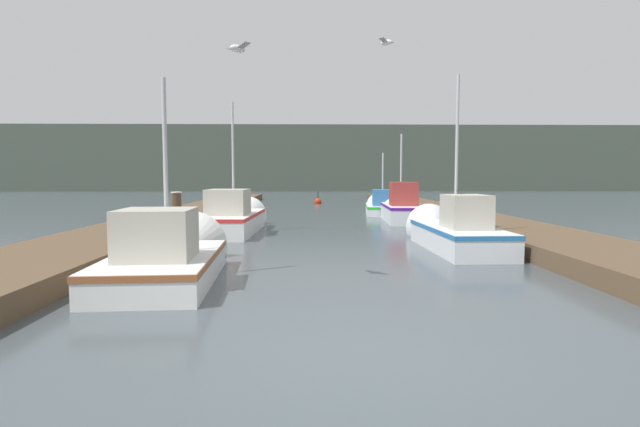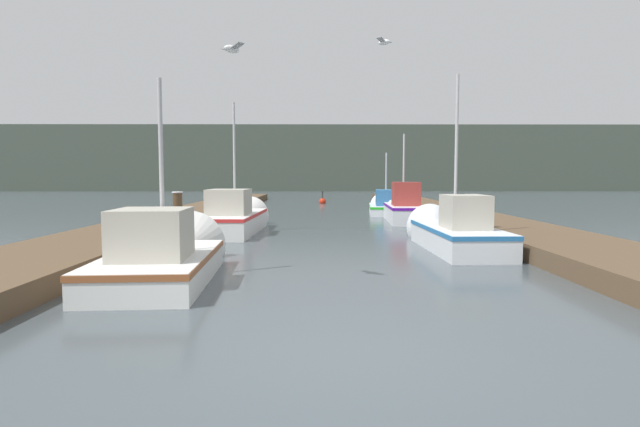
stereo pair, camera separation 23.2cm
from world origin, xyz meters
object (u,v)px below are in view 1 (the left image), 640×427
Objects in this scene: fishing_boat_1 at (452,231)px; seagull_1 at (386,42)px; mooring_piling_0 at (483,221)px; seagull_lead at (238,48)px; fishing_boat_0 at (172,255)px; mooring_piling_1 at (217,207)px; fishing_boat_2 at (235,217)px; fishing_boat_3 at (400,209)px; fishing_boat_4 at (382,206)px; mooring_piling_2 at (177,215)px; channel_buoy at (318,201)px.

fishing_boat_1 is 9.63× the size of seagull_1.
seagull_lead reaches higher than mooring_piling_0.
fishing_boat_0 is 8.96m from mooring_piling_0.
mooring_piling_0 is 11.39m from mooring_piling_1.
seagull_lead is at bearing -78.81° from fishing_boat_2.
fishing_boat_0 is 0.95× the size of fishing_boat_1.
fishing_boat_0 is 7.49m from fishing_boat_2.
fishing_boat_3 is 10.72m from seagull_1.
seagull_lead is at bearing -43.69° from fishing_boat_0.
fishing_boat_3 reaches higher than mooring_piling_0.
fishing_boat_3 is 1.09× the size of fishing_boat_4.
seagull_1 is (4.27, -5.58, 4.40)m from fishing_boat_2.
seagull_lead reaches higher than fishing_boat_0.
fishing_boat_1 is 3.54× the size of mooring_piling_2.
fishing_boat_2 is 2.37m from mooring_piling_2.
fishing_boat_3 is 14.09m from seagull_lead.
mooring_piling_1 reaches higher than channel_buoy.
mooring_piling_1 is 13.41m from channel_buoy.
fishing_boat_1 is at bearing -137.41° from mooring_piling_0.
channel_buoy is at bearing 81.63° from fishing_boat_2.
seagull_lead is at bearing -77.95° from mooring_piling_1.
fishing_boat_0 is 9.17× the size of seagull_1.
fishing_boat_0 is 0.95× the size of fishing_boat_3.
channel_buoy is at bearing 79.05° from fishing_boat_0.
fishing_boat_3 is 4.01m from fishing_boat_4.
mooring_piling_2 is at bearing 163.84° from fishing_boat_1.
channel_buoy is (-3.07, 8.90, -0.23)m from fishing_boat_4.
fishing_boat_2 reaches higher than mooring_piling_2.
fishing_boat_2 is at bearing 159.67° from mooring_piling_0.
seagull_lead is at bearing -93.94° from channel_buoy.
fishing_boat_4 is 3.27× the size of mooring_piling_2.
seagull_1 reaches higher than fishing_boat_0.
fishing_boat_1 reaches higher than mooring_piling_2.
fishing_boat_0 is at bearing -76.21° from mooring_piling_2.
fishing_boat_2 is at bearing -122.70° from fishing_boat_4.
fishing_boat_0 is 4.07× the size of mooring_piling_0.
mooring_piling_2 is (-7.81, 2.07, 0.28)m from fishing_boat_1.
mooring_piling_1 is at bearing 149.03° from seagull_lead.
mooring_piling_0 is 20.16m from channel_buoy.
fishing_boat_4 is 14.43m from seagull_1.
mooring_piling_2 reaches higher than channel_buoy.
mooring_piling_1 is 6.11m from mooring_piling_2.
fishing_boat_3 is 10.45× the size of seagull_lead.
seagull_1 is (-2.11, -9.56, 4.37)m from fishing_boat_3.
seagull_lead is (-1.76, -25.62, 3.81)m from channel_buoy.
fishing_boat_2 is 10.12m from fishing_boat_4.
seagull_1 is (2.88, 3.15, 0.94)m from seagull_lead.
mooring_piling_2 is 8.02m from seagull_1.
seagull_lead is at bearing -8.25° from seagull_1.
fishing_boat_0 reaches higher than channel_buoy.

